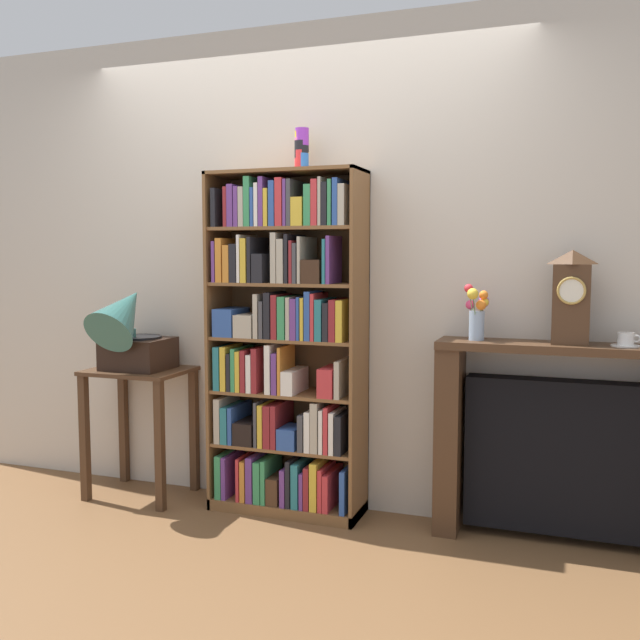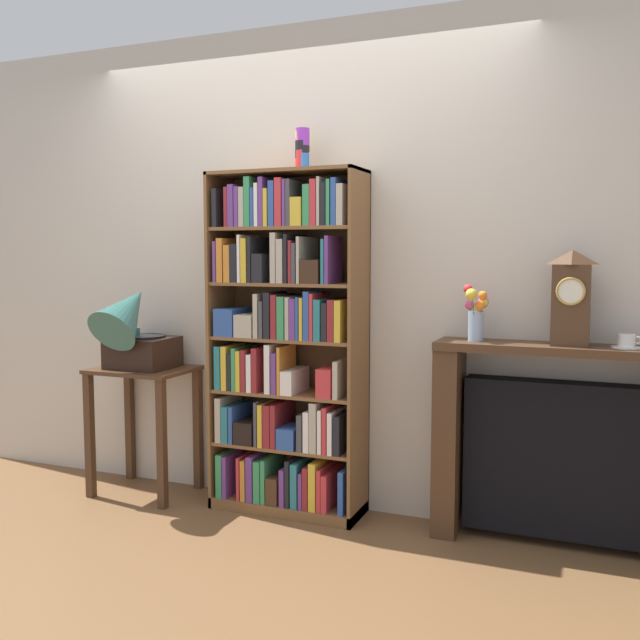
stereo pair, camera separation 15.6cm
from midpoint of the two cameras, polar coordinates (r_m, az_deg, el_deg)
The scene contains 10 objects.
ground_plane at distance 3.97m, azimuth -1.98°, elevation -15.50°, with size 8.25×6.40×0.02m, color brown.
wall_back at distance 3.87m, azimuth 3.27°, elevation 4.10°, with size 5.25×0.08×2.63m, color beige.
bookshelf at distance 3.82m, azimuth -1.65°, elevation -2.46°, with size 0.83×0.31×1.83m.
cup_stack at distance 3.83m, azimuth -0.23°, elevation 13.50°, with size 0.07×0.08×0.22m.
side_table_left at distance 4.27m, azimuth -12.92°, elevation -6.42°, with size 0.56×0.43×0.74m.
gramophone at distance 4.13m, azimuth -13.69°, elevation -0.67°, with size 0.35×0.51×0.56m.
fireplace_mantel at distance 3.63m, azimuth 20.16°, elevation -9.66°, with size 1.21×0.27×0.98m.
mantel_clock at distance 3.50m, azimuth 20.71°, elevation 1.69°, with size 0.17×0.15×0.44m.
flower_vase at distance 3.54m, azimuth 13.67°, elevation 0.55°, with size 0.12×0.15×0.28m.
teacup_with_saucer at distance 3.52m, azimuth 24.55°, elevation -1.62°, with size 0.13×0.13×0.06m.
Camera 2 is at (1.60, -3.35, 1.41)m, focal length 39.90 mm.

